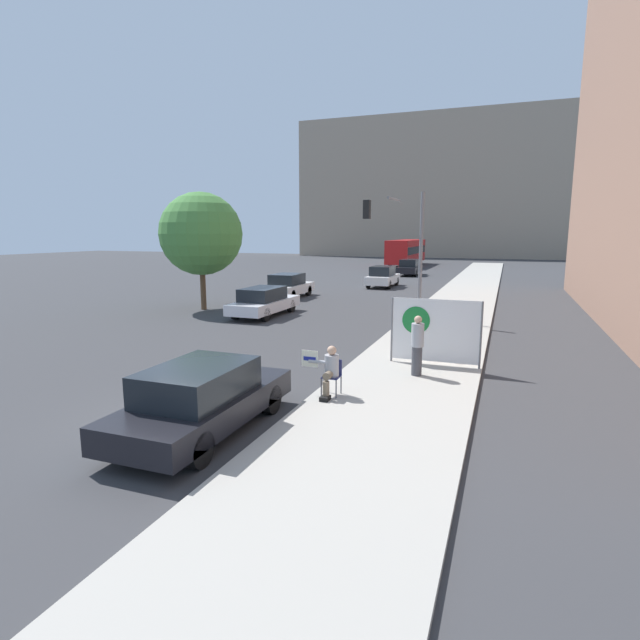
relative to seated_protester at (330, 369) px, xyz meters
name	(u,v)px	position (x,y,z in m)	size (l,w,h in m)	color
ground_plane	(176,423)	(-2.54, -2.53, -0.76)	(160.00, 160.00, 0.00)	#38383A
sidewalk_curb	(449,319)	(1.42, 12.47, -0.70)	(3.73, 90.00, 0.12)	#A8A399
building_backdrop_far	(458,188)	(-4.54, 76.59, 10.47)	(52.00, 12.00, 22.47)	gray
seated_protester	(330,369)	(0.00, 0.00, 0.00)	(0.94, 0.77, 1.20)	#474C56
jogger_on_sidewalk	(417,345)	(1.64, 2.46, 0.19)	(0.34, 0.34, 1.64)	#424247
pedestrian_behind	(425,327)	(1.52, 4.65, 0.29)	(0.34, 0.34, 1.81)	#424247
protest_banner	(434,330)	(1.92, 3.74, 0.38)	(2.61, 0.06, 1.94)	slate
traffic_light_pole	(400,234)	(-0.80, 11.74, 3.12)	(2.74, 2.51, 5.60)	slate
parked_car_curbside	(202,399)	(-1.72, -2.71, -0.06)	(1.82, 4.47, 1.40)	black
car_on_road_nearest	(264,302)	(-7.06, 10.50, -0.07)	(1.75, 4.65, 1.38)	silver
car_on_road_midblock	(288,286)	(-8.81, 17.20, -0.03)	(1.85, 4.19, 1.47)	white
car_on_road_distant	(383,277)	(-4.77, 25.25, 0.00)	(1.73, 4.19, 1.54)	white
car_on_road_far_lane	(410,267)	(-4.79, 36.09, -0.02)	(1.76, 4.33, 1.50)	black
city_bus_on_road	(406,251)	(-7.76, 49.86, 1.03)	(2.57, 12.37, 3.10)	red
street_tree_near_curb	(201,234)	(-10.94, 11.23, 3.13)	(4.21, 4.21, 6.00)	brown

